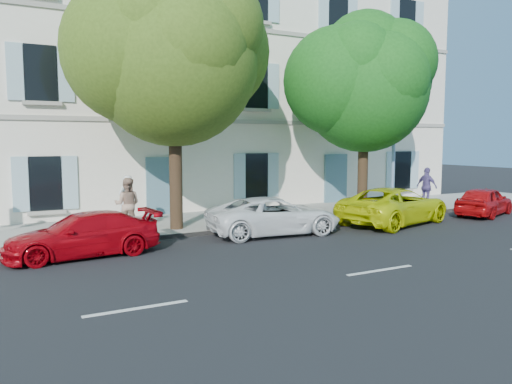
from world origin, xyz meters
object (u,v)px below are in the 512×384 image
car_white_coupe (274,216)px  car_yellow_supercar (394,206)px  pedestrian_b (127,204)px  pedestrian_a (127,201)px  tree_right (365,89)px  car_red_coupe (83,235)px  street_lamp (397,114)px  pedestrian_c (427,187)px  tree_left (174,63)px  car_red_hatchback (484,201)px

car_white_coupe → car_yellow_supercar: 5.12m
pedestrian_b → car_white_coupe: bearing=178.9°
pedestrian_a → car_white_coupe: bearing=122.1°
tree_right → pedestrian_a: bearing=172.1°
car_white_coupe → pedestrian_b: (-4.43, 2.15, 0.41)m
car_red_coupe → street_lamp: size_ratio=0.57×
car_red_coupe → car_white_coupe: size_ratio=0.90×
car_red_coupe → pedestrian_a: size_ratio=2.28×
car_white_coupe → pedestrian_c: size_ratio=2.56×
pedestrian_a → pedestrian_b: 0.94m
tree_left → tree_right: tree_left is taller
car_red_coupe → pedestrian_a: pedestrian_a is taller
car_yellow_supercar → car_red_hatchback: (4.85, -0.21, -0.08)m
car_red_hatchback → pedestrian_a: size_ratio=2.01×
car_red_hatchback → tree_left: tree_left is taller
pedestrian_b → pedestrian_a: bearing=-77.9°
car_red_hatchback → tree_right: 6.97m
car_yellow_supercar → car_red_hatchback: size_ratio=1.38×
car_white_coupe → car_red_coupe: bearing=98.8°
car_yellow_supercar → car_red_hatchback: 4.85m
pedestrian_a → street_lamp: bearing=150.1°
pedestrian_c → street_lamp: bearing=94.7°
tree_left → pedestrian_a: size_ratio=4.81×
pedestrian_a → car_red_hatchback: bearing=144.0°
car_red_coupe → pedestrian_b: (1.83, 2.50, 0.44)m
car_red_coupe → pedestrian_c: 15.79m
car_red_hatchback → pedestrian_c: pedestrian_c is taller
car_red_coupe → tree_left: (3.41, 2.15, 5.16)m
car_yellow_supercar → pedestrian_a: (-9.34, 3.37, 0.36)m
car_yellow_supercar → car_white_coupe: bearing=71.3°
car_white_coupe → car_red_hatchback: 9.97m
tree_left → pedestrian_b: size_ratio=4.87×
car_yellow_supercar → car_red_hatchback: bearing=-107.9°
car_yellow_supercar → tree_left: (-7.95, 2.09, 5.06)m
car_yellow_supercar → pedestrian_b: pedestrian_b is taller
tree_left → street_lamp: size_ratio=1.19×
car_red_hatchback → car_red_coupe: bearing=69.6°
tree_right → pedestrian_b: (-9.69, 0.39, -4.21)m
car_yellow_supercar → pedestrian_c: bearing=-75.9°
car_red_hatchback → tree_left: size_ratio=0.42×
car_white_coupe → pedestrian_b: 4.95m
car_white_coupe → car_yellow_supercar: car_yellow_supercar is taller
tree_left → pedestrian_a: tree_left is taller
pedestrian_a → tree_left: bearing=115.4°
tree_left → street_lamp: 9.79m
tree_right → car_yellow_supercar: bearing=-94.1°
car_white_coupe → pedestrian_c: bearing=-71.7°
pedestrian_a → pedestrian_b: (-0.21, -0.92, -0.01)m
pedestrian_c → car_white_coupe: bearing=94.3°
car_red_coupe → car_yellow_supercar: 11.37m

